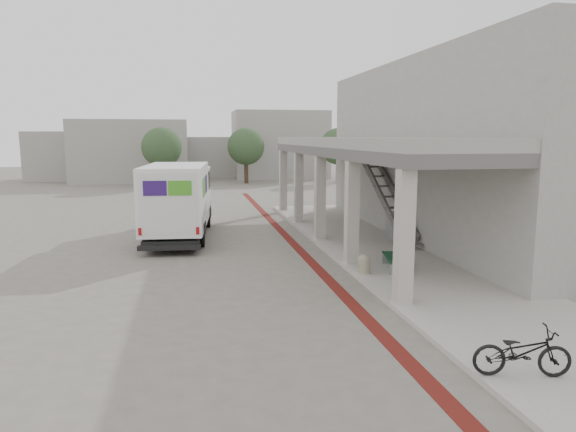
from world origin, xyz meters
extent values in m
plane|color=#635D54|center=(0.00, 0.00, 0.00)|extent=(120.00, 120.00, 0.00)
cube|color=#571611|center=(1.00, 2.00, 0.01)|extent=(0.35, 40.00, 0.01)
cube|color=gray|center=(4.00, 0.00, 0.06)|extent=(4.40, 28.00, 0.12)
cube|color=gray|center=(7.35, 4.50, 3.50)|extent=(4.30, 17.00, 7.00)
cube|color=#575352|center=(3.60, 4.50, 3.50)|extent=(3.40, 16.90, 0.35)
cube|color=gray|center=(3.60, 4.50, 3.85)|extent=(3.40, 16.90, 0.35)
cube|color=gray|center=(-8.00, 34.00, 2.75)|extent=(10.00, 6.00, 5.50)
cube|color=gray|center=(-1.00, 38.00, 2.00)|extent=(8.00, 6.00, 4.00)
cube|color=gray|center=(6.00, 36.00, 3.25)|extent=(9.00, 6.00, 6.50)
cube|color=gray|center=(-14.00, 37.00, 2.25)|extent=(7.00, 5.00, 4.50)
cylinder|color=#38281C|center=(-5.00, 28.00, 1.20)|extent=(0.36, 0.36, 2.40)
sphere|color=#273B22|center=(-5.00, 28.00, 3.20)|extent=(3.20, 3.20, 3.20)
cylinder|color=#38281C|center=(2.00, 30.00, 1.20)|extent=(0.36, 0.36, 2.40)
sphere|color=#273B22|center=(2.00, 30.00, 3.20)|extent=(3.20, 3.20, 3.20)
cylinder|color=#38281C|center=(10.00, 29.00, 1.20)|extent=(0.36, 0.36, 2.40)
sphere|color=#273B22|center=(10.00, 29.00, 3.20)|extent=(3.20, 3.20, 3.20)
cube|color=black|center=(-3.29, 6.20, 0.37)|extent=(2.50, 6.58, 0.28)
cube|color=silver|center=(-3.36, 5.38, 1.79)|extent=(2.62, 4.96, 2.39)
cube|color=silver|center=(-3.08, 8.54, 1.65)|extent=(2.35, 1.94, 2.11)
cube|color=silver|center=(-2.99, 9.50, 0.87)|extent=(2.06, 0.73, 0.74)
cube|color=black|center=(-3.01, 9.27, 2.16)|extent=(2.05, 0.63, 0.96)
cube|color=black|center=(-3.58, 2.91, 0.32)|extent=(2.13, 0.42, 0.17)
cube|color=#2A1358|center=(-4.41, 6.12, 2.21)|extent=(0.13, 1.28, 0.69)
cube|color=#409620|center=(-4.53, 4.74, 2.21)|extent=(0.13, 1.28, 0.69)
cube|color=#2A1358|center=(-3.99, 3.01, 2.34)|extent=(0.78, 0.10, 0.51)
cube|color=#409620|center=(-3.17, 2.93, 2.34)|extent=(0.78, 0.10, 0.51)
cylinder|color=black|center=(-4.04, 8.67, 0.41)|extent=(0.33, 0.85, 0.83)
cylinder|color=black|center=(-2.11, 8.49, 0.41)|extent=(0.33, 0.85, 0.83)
cylinder|color=black|center=(-4.41, 4.46, 0.41)|extent=(0.33, 0.85, 0.83)
cylinder|color=black|center=(-2.49, 4.28, 0.41)|extent=(0.33, 0.85, 0.83)
cube|color=gray|center=(2.92, -1.12, 0.29)|extent=(0.34, 0.14, 0.33)
cube|color=gray|center=(3.20, 0.17, 0.29)|extent=(0.34, 0.14, 0.33)
cube|color=#133B21|center=(2.94, -0.45, 0.47)|extent=(0.43, 1.57, 0.04)
cube|color=#133B21|center=(3.06, -0.47, 0.47)|extent=(0.43, 1.57, 0.04)
cube|color=#133B21|center=(3.18, -0.50, 0.47)|extent=(0.43, 1.57, 0.04)
cylinder|color=tan|center=(3.35, -0.65, 0.34)|extent=(0.44, 0.44, 0.44)
sphere|color=tan|center=(3.35, -0.65, 0.56)|extent=(0.44, 0.44, 0.44)
cylinder|color=gray|center=(2.10, -0.73, 0.30)|extent=(0.37, 0.37, 0.37)
sphere|color=gray|center=(2.10, -0.73, 0.49)|extent=(0.37, 0.37, 0.37)
cube|color=gray|center=(4.95, 3.87, 0.63)|extent=(0.59, 0.70, 1.02)
imported|color=black|center=(2.50, -7.46, 0.54)|extent=(1.69, 0.93, 0.84)
camera|label=1|loc=(-2.81, -14.62, 4.07)|focal=32.00mm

